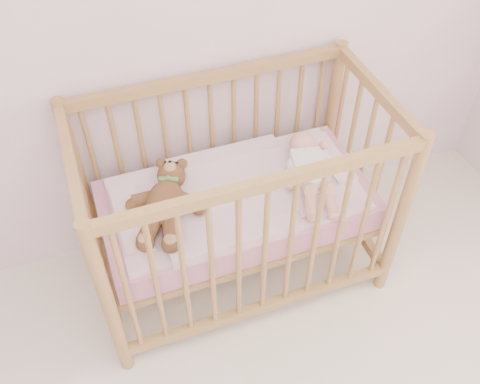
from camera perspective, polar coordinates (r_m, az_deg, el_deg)
name	(u,v)px	position (r m, az deg, el deg)	size (l,w,h in m)	color
wall_back	(112,1)	(2.20, -13.49, 19.21)	(4.00, 0.02, 2.70)	silver
crib	(236,203)	(2.46, -0.40, -1.15)	(1.36, 0.76, 1.00)	#AB7B48
mattress	(236,205)	(2.47, -0.40, -1.38)	(1.22, 0.62, 0.13)	pink
blanket	(236,194)	(2.41, -0.40, -0.18)	(1.10, 0.58, 0.06)	pink
baby	(309,167)	(2.45, 7.41, 2.71)	(0.26, 0.55, 0.13)	white
teddy_bear	(165,202)	(2.28, -8.00, -1.07)	(0.36, 0.51, 0.14)	brown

